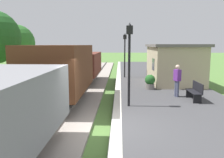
% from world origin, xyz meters
% --- Properties ---
extents(ground_plane, '(160.00, 160.00, 0.00)m').
position_xyz_m(ground_plane, '(0.00, 0.00, 0.00)').
color(ground_plane, '#517A38').
extents(platform_slab, '(6.00, 60.00, 0.25)m').
position_xyz_m(platform_slab, '(3.20, 0.00, 0.12)').
color(platform_slab, '#424244').
rests_on(platform_slab, ground).
extents(platform_edge_stripe, '(0.36, 60.00, 0.01)m').
position_xyz_m(platform_edge_stripe, '(0.40, 0.00, 0.25)').
color(platform_edge_stripe, silver).
rests_on(platform_edge_stripe, platform_slab).
extents(track_ballast, '(3.80, 60.00, 0.12)m').
position_xyz_m(track_ballast, '(-2.40, 0.00, 0.06)').
color(track_ballast, '#9E9389').
rests_on(track_ballast, ground).
extents(rail_near, '(0.07, 60.00, 0.14)m').
position_xyz_m(rail_near, '(-1.68, 0.00, 0.19)').
color(rail_near, slate).
rests_on(rail_near, track_ballast).
extents(rail_far, '(0.07, 60.00, 0.14)m').
position_xyz_m(rail_far, '(-3.12, 0.00, 0.19)').
color(rail_far, slate).
rests_on(rail_far, track_ballast).
extents(freight_train, '(2.50, 19.40, 2.72)m').
position_xyz_m(freight_train, '(-2.40, 3.59, 1.51)').
color(freight_train, gray).
rests_on(freight_train, rail_near).
extents(station_hut, '(3.50, 5.80, 2.78)m').
position_xyz_m(station_hut, '(4.40, 9.45, 1.65)').
color(station_hut, tan).
rests_on(station_hut, platform_slab).
extents(bench_near_hut, '(0.42, 1.50, 0.91)m').
position_xyz_m(bench_near_hut, '(4.25, 3.88, 0.72)').
color(bench_near_hut, black).
rests_on(bench_near_hut, platform_slab).
extents(person_waiting, '(0.36, 0.44, 1.71)m').
position_xyz_m(person_waiting, '(3.54, 4.68, 1.18)').
color(person_waiting, '#474C66').
rests_on(person_waiting, platform_slab).
extents(potted_planter, '(0.64, 0.64, 0.92)m').
position_xyz_m(potted_planter, '(2.38, 6.74, 0.72)').
color(potted_planter, slate).
rests_on(potted_planter, platform_slab).
extents(lamp_post_near, '(0.28, 0.28, 3.70)m').
position_xyz_m(lamp_post_near, '(0.91, 2.69, 2.80)').
color(lamp_post_near, black).
rests_on(lamp_post_near, platform_slab).
extents(lamp_post_far, '(0.28, 0.28, 3.70)m').
position_xyz_m(lamp_post_far, '(0.91, 12.05, 2.80)').
color(lamp_post_far, black).
rests_on(lamp_post_far, platform_slab).
extents(tree_field_left, '(3.30, 3.30, 4.83)m').
position_xyz_m(tree_field_left, '(-8.97, 13.60, 3.17)').
color(tree_field_left, '#4C3823').
rests_on(tree_field_left, ground).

